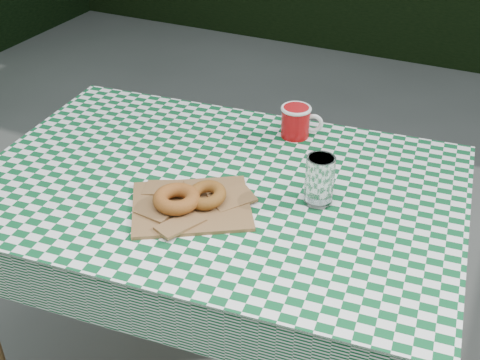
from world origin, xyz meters
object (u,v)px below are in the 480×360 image
object	(u,v)px
paper_bag	(191,205)
coffee_mug	(295,122)
table	(219,291)
drinking_glass	(319,180)

from	to	relation	value
paper_bag	coffee_mug	size ratio (longest dim) A/B	1.72
table	coffee_mug	xyz separation A→B (m)	(0.10, 0.32, 0.43)
coffee_mug	table	bearing A→B (deg)	-121.12
coffee_mug	drinking_glass	size ratio (longest dim) A/B	1.30
paper_bag	drinking_glass	size ratio (longest dim) A/B	2.23
table	paper_bag	distance (m)	0.41
table	drinking_glass	xyz separation A→B (m)	(0.27, 0.03, 0.44)
table	drinking_glass	world-z (taller)	drinking_glass
table	drinking_glass	distance (m)	0.52
table	coffee_mug	size ratio (longest dim) A/B	7.47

